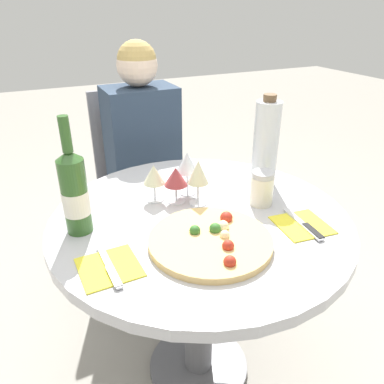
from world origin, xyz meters
TOP-DOWN VIEW (x-y plane):
  - ground_plane at (0.00, 0.00)m, footprint 12.00×12.00m
  - dining_table at (0.00, 0.00)m, footprint 0.95×0.95m
  - chair_behind_diner at (0.05, 0.79)m, footprint 0.40×0.40m
  - seated_diner at (0.05, 0.64)m, footprint 0.32×0.46m
  - pizza_large at (-0.04, -0.16)m, footprint 0.35×0.35m
  - wine_bottle at (-0.36, 0.07)m, footprint 0.08×0.08m
  - tall_carafe at (0.31, 0.11)m, footprint 0.09×0.09m
  - sugar_shaker at (0.22, -0.02)m, footprint 0.08×0.08m
  - wine_glass_back_left at (-0.09, 0.16)m, footprint 0.07×0.07m
  - wine_glass_front_right at (0.03, 0.07)m, footprint 0.07×0.07m
  - wine_glass_back_right at (0.03, 0.16)m, footprint 0.08×0.08m
  - wine_glass_center at (-0.03, 0.12)m, footprint 0.08×0.08m
  - place_setting_left at (-0.33, -0.14)m, footprint 0.15×0.19m
  - place_setting_right at (0.25, -0.19)m, footprint 0.17×0.19m

SIDE VIEW (x-z plane):
  - ground_plane at x=0.00m, z-range 0.00..0.00m
  - chair_behind_diner at x=0.05m, z-range -0.01..0.94m
  - seated_diner at x=0.05m, z-range -0.06..1.13m
  - dining_table at x=0.00m, z-range 0.22..0.94m
  - place_setting_left at x=-0.33m, z-range 0.72..0.73m
  - place_setting_right at x=0.25m, z-range 0.72..0.73m
  - pizza_large at x=-0.04m, z-range 0.71..0.75m
  - sugar_shaker at x=0.22m, z-range 0.72..0.83m
  - wine_glass_center at x=-0.03m, z-range 0.75..0.87m
  - wine_glass_back_left at x=-0.09m, z-range 0.75..0.88m
  - wine_glass_front_right at x=0.03m, z-range 0.75..0.91m
  - wine_glass_back_right at x=0.03m, z-range 0.76..0.91m
  - wine_bottle at x=-0.36m, z-range 0.67..1.02m
  - tall_carafe at x=0.31m, z-range 0.71..1.04m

